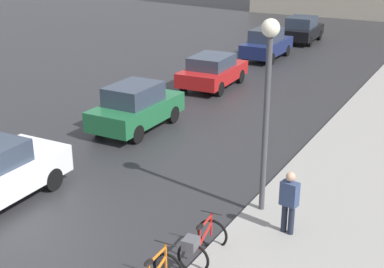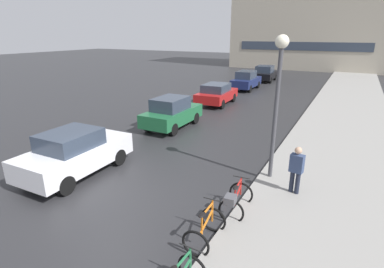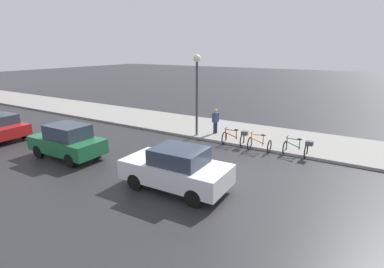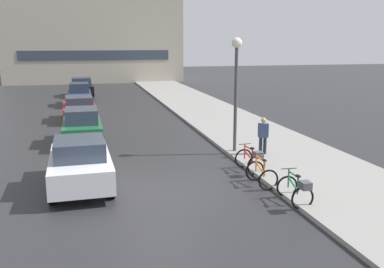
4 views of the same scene
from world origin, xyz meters
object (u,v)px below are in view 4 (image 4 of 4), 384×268
at_px(bicycle_second, 261,174).
at_px(car_green, 82,126).
at_px(car_navy, 79,94).
at_px(car_white, 80,163).
at_px(bicycle_third, 252,159).
at_px(car_red, 79,108).
at_px(pedestrian, 263,135).
at_px(streetlamp, 236,75).
at_px(bicycle_nearest, 297,190).
at_px(car_black, 81,87).

xyz_separation_m(bicycle_second, car_green, (-5.80, 7.75, 0.44)).
height_order(bicycle_second, car_navy, car_navy).
distance_m(bicycle_second, car_white, 5.99).
height_order(bicycle_third, car_green, car_green).
bearing_deg(bicycle_third, car_red, 116.10).
distance_m(bicycle_second, car_navy, 21.68).
relative_size(bicycle_second, car_red, 0.28).
distance_m(car_green, pedestrian, 8.51).
relative_size(bicycle_second, pedestrian, 0.68).
bearing_deg(pedestrian, bicycle_third, -123.35).
height_order(car_navy, pedestrian, car_navy).
relative_size(car_green, streetlamp, 0.79).
relative_size(bicycle_nearest, bicycle_second, 1.21).
xyz_separation_m(car_white, car_red, (-0.13, 12.87, -0.06)).
bearing_deg(car_black, streetlamp, -74.03).
bearing_deg(car_navy, bicycle_nearest, -74.49).
distance_m(car_green, streetlamp, 7.73).
relative_size(bicycle_nearest, car_red, 0.34).
bearing_deg(car_white, car_black, 90.10).
bearing_deg(streetlamp, car_green, 150.23).
distance_m(bicycle_third, car_navy, 20.36).
bearing_deg(bicycle_nearest, car_green, 122.22).
bearing_deg(bicycle_second, car_navy, 106.12).
bearing_deg(bicycle_second, streetlamp, 82.70).
relative_size(car_white, pedestrian, 2.49).
bearing_deg(car_green, bicycle_nearest, -57.78).
xyz_separation_m(bicycle_nearest, car_black, (-6.19, 28.49, 0.34)).
relative_size(bicycle_third, streetlamp, 0.29).
bearing_deg(streetlamp, car_black, 105.97).
height_order(car_white, streetlamp, streetlamp).
bearing_deg(car_black, car_red, -90.38).
bearing_deg(car_green, car_black, 90.27).
height_order(bicycle_nearest, bicycle_third, same).
xyz_separation_m(bicycle_nearest, bicycle_third, (-0.07, 3.37, 0.01)).
xyz_separation_m(car_white, pedestrian, (7.33, 2.12, 0.12)).
relative_size(car_navy, car_black, 1.01).
bearing_deg(car_red, car_white, -89.43).
relative_size(car_green, pedestrian, 2.31).
xyz_separation_m(car_red, car_navy, (-0.04, 6.72, 0.07)).
height_order(bicycle_nearest, car_navy, car_navy).
bearing_deg(streetlamp, car_red, 123.12).
bearing_deg(car_white, pedestrian, 16.12).
bearing_deg(bicycle_second, bicycle_nearest, -81.26).
bearing_deg(car_navy, pedestrian, -66.76).
relative_size(bicycle_third, car_black, 0.35).
relative_size(bicycle_second, car_white, 0.27).
height_order(bicycle_nearest, bicycle_second, bicycle_second).
bearing_deg(car_navy, streetlamp, -68.59).
bearing_deg(car_red, bicycle_third, -63.90).
bearing_deg(bicycle_nearest, streetlamp, 87.80).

